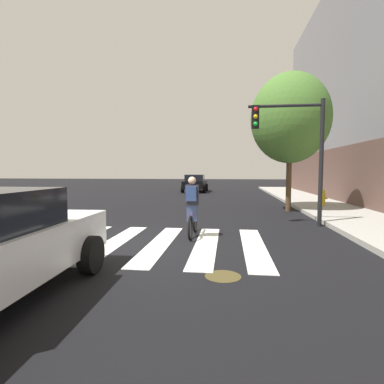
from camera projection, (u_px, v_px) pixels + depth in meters
The scene contains 8 objects.
ground_plane at pixel (140, 243), 7.58m from camera, with size 120.00×120.00×0.00m, color black.
crosswalk_stripes at pixel (160, 243), 7.52m from camera, with size 5.26×4.05×0.01m.
manhole_cover at pixel (223, 276), 5.20m from camera, with size 0.64×0.64×0.01m, color #473D1E.
sedan_mid at pixel (195, 183), 26.32m from camera, with size 2.09×4.42×1.53m.
cyclist at pixel (192, 207), 8.29m from camera, with size 0.36×1.71×1.69m.
traffic_light_near at pixel (296, 140), 9.81m from camera, with size 2.47×0.28×4.20m.
fire_hydrant at pixel (323, 198), 14.59m from camera, with size 0.33×0.22×0.78m.
street_tree_near at pixel (290, 118), 13.27m from camera, with size 3.50×3.50×6.22m.
Camera 1 is at (2.22, -7.25, 1.85)m, focal length 27.70 mm.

